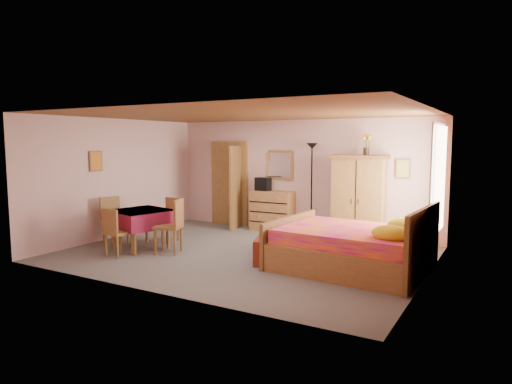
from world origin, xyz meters
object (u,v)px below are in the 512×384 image
Objects in this scene: floor_lamp at (311,189)px; dining_table at (141,229)px; sunflower_vase at (366,144)px; chair_south at (119,232)px; chair_east at (168,226)px; chest_of_drawers at (273,211)px; bench at (272,247)px; chair_north at (167,220)px; wardrobe at (359,199)px; chair_west at (115,221)px; stereo at (263,184)px; wall_mirror at (277,165)px; bed at (351,236)px.

floor_lamp is 3.82m from dining_table.
sunflower_vase is 0.49× the size of chair_south.
sunflower_vase is 4.35m from chair_east.
floor_lamp is at bearing -1.41° from chest_of_drawers.
floor_lamp reaches higher than chair_south.
chair_north reaches higher than bench.
wardrobe is at bearing 49.79° from chair_south.
chair_east is (-2.93, -2.83, -1.53)m from sunflower_vase.
sunflower_vase is at bearing -4.22° from floor_lamp.
chair_east is (0.65, 0.62, 0.07)m from chair_south.
chair_west is (-3.14, -2.86, -0.55)m from floor_lamp.
chest_of_drawers is 0.97× the size of chair_east.
chair_north is (-1.14, -2.13, -0.64)m from stereo.
floor_lamp reaches higher than wall_mirror.
bench is 1.35× the size of chair_west.
chair_south is at bearing -136.03° from sunflower_vase.
stereo is 0.37× the size of chair_north.
chest_of_drawers is at bearing 172.48° from wardrobe.
stereo is 2.51m from chair_north.
chest_of_drawers is at bearing -179.69° from floor_lamp.
wardrobe is (1.13, -0.13, -0.12)m from floor_lamp.
chest_of_drawers is 1.12× the size of chair_south.
stereo is at bearing 159.63° from chair_west.
stereo is 0.76× the size of sunflower_vase.
floor_lamp reaches higher than bench.
floor_lamp is 0.86× the size of bed.
bench is 2.67m from dining_table.
floor_lamp is 1.59× the size of bench.
bed is 4.19m from chair_south.
chair_east is at bearing -165.47° from bed.
sunflower_vase is (2.48, -0.07, 0.94)m from stereo.
bench is 1.45× the size of chair_south.
sunflower_vase is (2.23, -0.30, 0.49)m from wall_mirror.
sunflower_vase is (2.23, -0.09, 1.57)m from chest_of_drawers.
wall_mirror is (0.00, 0.21, 1.08)m from chest_of_drawers.
chair_north is at bearing -178.07° from bed.
chest_of_drawers is at bearing 177.77° from sunflower_vase.
wall_mirror is 4.14m from chair_south.
wall_mirror is at bearing 158.43° from chair_west.
wall_mirror is at bearing 166.84° from wardrobe.
bench is at bearing 31.01° from chair_south.
chair_north is at bearing -116.17° from wall_mirror.
floor_lamp is at bearing 145.96° from chair_west.
bed is 2.35× the size of chair_east.
wall_mirror is 3.09m from bench.
wall_mirror is 0.48× the size of wardrobe.
wall_mirror reaches higher than bench.
dining_table is at bearing -129.33° from floor_lamp.
chair_east is at bearing -98.84° from stereo.
floor_lamp is (0.98, 0.01, 0.56)m from chest_of_drawers.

